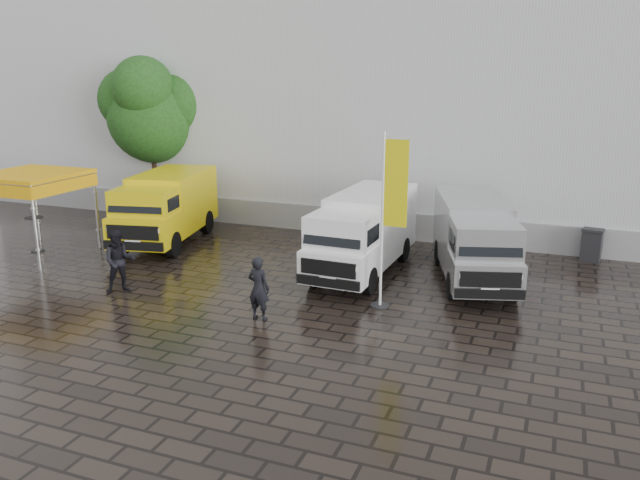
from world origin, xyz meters
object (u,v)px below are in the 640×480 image
(flagpole, at_px, (389,214))
(wheelie_bin, at_px, (592,245))
(van_yellow, at_px, (166,209))
(van_silver, at_px, (474,242))
(person_tent, at_px, (119,261))
(person_front, at_px, (259,288))
(van_white, at_px, (363,235))
(cocktail_table, at_px, (36,234))
(canopy_tent, at_px, (30,179))

(flagpole, xyz_separation_m, wheelie_bin, (5.08, 6.48, -1.98))
(van_yellow, height_order, van_silver, van_yellow)
(person_tent, bearing_deg, van_yellow, 70.15)
(van_yellow, bearing_deg, person_front, -51.69)
(van_white, relative_size, cocktail_table, 4.58)
(van_silver, bearing_deg, canopy_tent, 173.82)
(van_yellow, xyz_separation_m, van_white, (7.60, -0.77, -0.03))
(cocktail_table, distance_m, person_tent, 5.84)
(van_silver, bearing_deg, wheelie_bin, 28.76)
(flagpole, bearing_deg, person_tent, -167.99)
(person_front, distance_m, person_tent, 4.53)
(person_front, bearing_deg, flagpole, -138.38)
(van_white, distance_m, flagpole, 3.26)
(canopy_tent, xyz_separation_m, person_tent, (4.99, -1.99, -1.70))
(van_yellow, distance_m, wheelie_bin, 14.52)
(flagpole, height_order, person_tent, flagpole)
(van_yellow, relative_size, person_tent, 2.98)
(van_white, height_order, person_front, van_white)
(cocktail_table, bearing_deg, canopy_tent, -39.57)
(van_silver, xyz_separation_m, canopy_tent, (-13.99, -2.63, 1.42))
(van_white, relative_size, canopy_tent, 1.89)
(canopy_tent, height_order, cocktail_table, canopy_tent)
(van_yellow, xyz_separation_m, van_silver, (10.84, -0.27, -0.06))
(cocktail_table, distance_m, wheelie_bin, 18.59)
(canopy_tent, distance_m, person_front, 9.96)
(van_white, height_order, canopy_tent, canopy_tent)
(van_yellow, relative_size, canopy_tent, 1.82)
(van_silver, xyz_separation_m, cocktail_table, (-14.36, -2.33, -0.57))
(person_tent, bearing_deg, person_front, -45.56)
(canopy_tent, distance_m, wheelie_bin, 18.45)
(van_silver, bearing_deg, van_white, 171.98)
(van_silver, bearing_deg, cocktail_table, 172.38)
(van_yellow, height_order, van_white, van_yellow)
(van_silver, height_order, person_tent, van_silver)
(van_silver, distance_m, person_front, 6.75)
(van_white, bearing_deg, flagpole, -58.33)
(flagpole, distance_m, person_front, 3.76)
(van_yellow, bearing_deg, person_tent, -81.24)
(van_yellow, xyz_separation_m, person_front, (6.35, -5.29, -0.41))
(wheelie_bin, bearing_deg, van_yellow, -158.81)
(van_yellow, relative_size, van_silver, 0.99)
(person_front, bearing_deg, van_white, -99.21)
(person_front, xyz_separation_m, person_tent, (-4.51, 0.40, 0.08))
(van_yellow, distance_m, person_front, 8.28)
(flagpole, distance_m, person_tent, 7.58)
(person_tent, bearing_deg, wheelie_bin, -7.42)
(cocktail_table, relative_size, person_tent, 0.68)
(person_front, bearing_deg, van_silver, -125.50)
(person_front, bearing_deg, canopy_tent, -7.86)
(van_silver, height_order, cocktail_table, van_silver)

